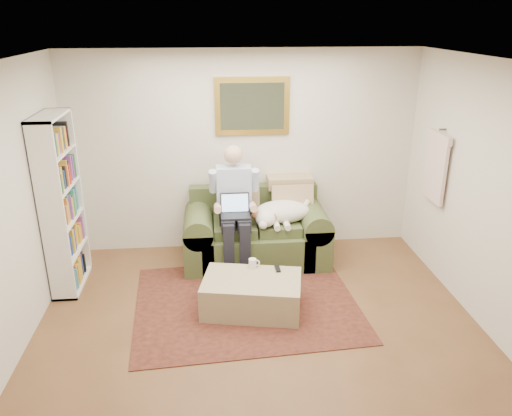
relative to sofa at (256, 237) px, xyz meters
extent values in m
cube|color=brown|center=(-0.12, -2.01, -0.31)|extent=(4.50, 5.00, 0.01)
cube|color=white|center=(-0.12, -2.01, 2.29)|extent=(4.50, 5.00, 0.01)
cube|color=beige|center=(-0.12, 0.49, 0.99)|extent=(4.50, 0.01, 2.60)
cube|color=black|center=(-0.21, -1.05, -0.31)|extent=(2.51, 2.06, 0.01)
cube|color=#4D5A2F|center=(0.00, -0.04, -0.09)|extent=(1.37, 0.88, 0.45)
cube|color=#4D5A2F|center=(0.00, 0.34, 0.36)|extent=(1.66, 0.19, 0.46)
cube|color=#4D5A2F|center=(-0.72, -0.04, -0.04)|extent=(0.36, 0.88, 0.91)
cube|color=#4D5A2F|center=(0.72, -0.04, -0.04)|extent=(0.36, 0.88, 0.91)
cube|color=#4D5A2F|center=(-0.27, -0.09, 0.20)|extent=(0.52, 0.59, 0.13)
cube|color=#4D5A2F|center=(0.27, -0.09, 0.20)|extent=(0.52, 0.59, 0.13)
cube|color=black|center=(-0.27, -0.29, 0.43)|extent=(0.35, 0.24, 0.02)
cube|color=black|center=(-0.27, -0.17, 0.55)|extent=(0.35, 0.07, 0.24)
cube|color=#99BFF2|center=(-0.27, -0.18, 0.55)|extent=(0.32, 0.05, 0.21)
cube|color=tan|center=(-0.16, -1.18, -0.12)|extent=(1.13, 0.84, 0.37)
cylinder|color=white|center=(-0.13, -0.92, 0.11)|extent=(0.08, 0.08, 0.10)
cube|color=black|center=(0.14, -0.99, 0.07)|extent=(0.05, 0.15, 0.02)
cube|color=gold|center=(0.00, 0.46, 1.59)|extent=(0.94, 0.04, 0.72)
cube|color=gray|center=(0.00, 0.44, 1.59)|extent=(0.80, 0.01, 0.58)
camera|label=1|loc=(-0.56, -5.78, 2.65)|focal=35.00mm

